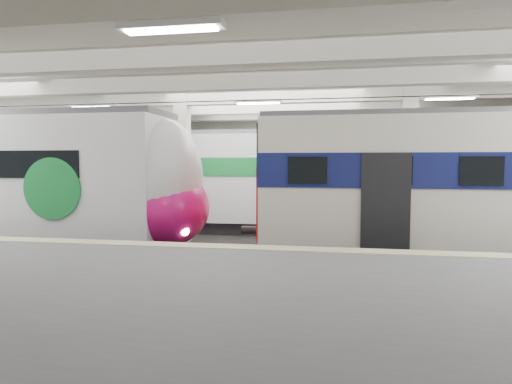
# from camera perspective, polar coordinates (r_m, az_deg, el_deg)

# --- Properties ---
(station_hall) EXTENTS (36.00, 24.00, 5.75)m
(station_hall) POSITION_cam_1_polar(r_m,az_deg,el_deg) (10.69, -2.94, 5.65)
(station_hall) COLOR black
(station_hall) RESTS_ON ground
(modern_emu) EXTENTS (13.86, 2.86, 4.47)m
(modern_emu) POSITION_cam_1_polar(r_m,az_deg,el_deg) (15.69, -29.40, 0.80)
(modern_emu) COLOR silver
(modern_emu) RESTS_ON ground
(older_rer) EXTENTS (12.84, 2.83, 4.26)m
(older_rer) POSITION_cam_1_polar(r_m,az_deg,el_deg) (13.01, 29.95, 0.39)
(older_rer) COLOR silver
(older_rer) RESTS_ON ground
(far_train) EXTENTS (13.18, 2.90, 4.23)m
(far_train) POSITION_cam_1_polar(r_m,az_deg,el_deg) (18.94, -11.35, 1.66)
(far_train) COLOR silver
(far_train) RESTS_ON ground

